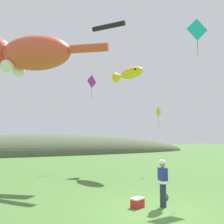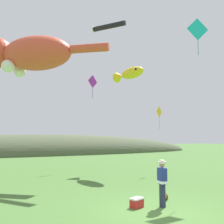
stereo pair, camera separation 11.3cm
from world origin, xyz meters
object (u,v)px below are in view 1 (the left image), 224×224
(picnic_cooler, at_px, (137,203))
(kite_diamond_gold, at_px, (158,112))
(kite_giant_cat, at_px, (28,54))
(kite_diamond_teal, at_px, (197,30))
(kite_diamond_violet, at_px, (92,82))
(festival_attendant, at_px, (163,182))
(kite_tube_streamer, at_px, (108,26))
(kite_spool, at_px, (165,197))
(kite_fish_windsock, at_px, (128,74))

(picnic_cooler, height_order, kite_diamond_gold, kite_diamond_gold)
(kite_giant_cat, height_order, kite_diamond_teal, kite_giant_cat)
(kite_diamond_gold, height_order, kite_diamond_violet, kite_diamond_violet)
(festival_attendant, height_order, picnic_cooler, festival_attendant)
(festival_attendant, relative_size, kite_tube_streamer, 0.79)
(kite_diamond_teal, bearing_deg, kite_spool, -153.76)
(kite_giant_cat, xyz_separation_m, kite_diamond_gold, (9.48, -3.28, -4.36))
(kite_fish_windsock, bearing_deg, picnic_cooler, -116.13)
(festival_attendant, distance_m, kite_diamond_gold, 10.18)
(kite_diamond_violet, xyz_separation_m, kite_diamond_teal, (3.11, -9.87, 1.42))
(picnic_cooler, height_order, kite_fish_windsock, kite_fish_windsock)
(kite_tube_streamer, bearing_deg, kite_fish_windsock, 31.16)
(picnic_cooler, xyz_separation_m, kite_diamond_teal, (5.53, 2.40, 8.78))
(festival_attendant, distance_m, kite_tube_streamer, 12.62)
(kite_diamond_violet, bearing_deg, kite_diamond_gold, -50.90)
(festival_attendant, xyz_separation_m, kite_fish_windsock, (3.54, 9.47, 6.80))
(kite_giant_cat, relative_size, kite_diamond_violet, 4.11)
(kite_giant_cat, relative_size, kite_fish_windsock, 2.51)
(kite_diamond_violet, height_order, kite_diamond_teal, kite_diamond_teal)
(picnic_cooler, bearing_deg, kite_diamond_teal, 23.49)
(kite_spool, bearing_deg, kite_diamond_violet, 86.07)
(picnic_cooler, distance_m, kite_giant_cat, 14.27)
(kite_giant_cat, bearing_deg, picnic_cooler, -73.39)
(kite_diamond_teal, bearing_deg, kite_giant_cat, 136.09)
(festival_attendant, distance_m, kite_diamond_violet, 14.31)
(kite_fish_windsock, xyz_separation_m, kite_diamond_teal, (1.06, -6.71, 1.22))
(kite_diamond_teal, bearing_deg, festival_attendant, -149.08)
(kite_spool, xyz_separation_m, kite_diamond_violet, (0.81, 11.80, 7.41))
(festival_attendant, height_order, kite_spool, festival_attendant)
(kite_spool, relative_size, kite_fish_windsock, 0.08)
(picnic_cooler, distance_m, kite_diamond_gold, 10.73)
(kite_diamond_violet, bearing_deg, picnic_cooler, -101.14)
(picnic_cooler, height_order, kite_diamond_violet, kite_diamond_violet)
(festival_attendant, relative_size, kite_giant_cat, 0.21)
(kite_tube_streamer, distance_m, kite_diamond_teal, 6.53)
(kite_fish_windsock, bearing_deg, kite_tube_streamer, -148.84)
(picnic_cooler, relative_size, kite_diamond_gold, 0.33)
(kite_tube_streamer, height_order, kite_diamond_violet, kite_tube_streamer)
(kite_fish_windsock, distance_m, kite_tube_streamer, 4.12)
(kite_tube_streamer, relative_size, kite_diamond_violet, 1.07)
(kite_fish_windsock, bearing_deg, kite_giant_cat, 167.42)
(picnic_cooler, bearing_deg, kite_spool, 16.29)
(kite_spool, bearing_deg, picnic_cooler, -163.71)
(kite_tube_streamer, bearing_deg, picnic_cooler, -104.67)
(kite_spool, distance_m, kite_tube_streamer, 12.75)
(picnic_cooler, distance_m, kite_tube_streamer, 13.13)
(kite_fish_windsock, bearing_deg, kite_spool, -108.34)
(kite_giant_cat, distance_m, kite_diamond_gold, 10.93)
(festival_attendant, distance_m, kite_giant_cat, 14.33)
(kite_tube_streamer, xyz_separation_m, kite_diamond_teal, (3.54, -5.22, -1.72))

